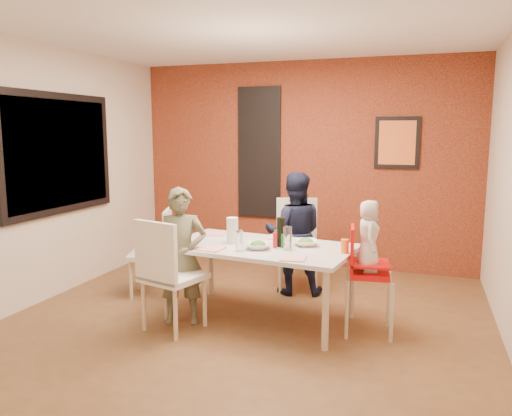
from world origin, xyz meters
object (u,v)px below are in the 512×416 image
(chair_left, at_px, (158,247))
(wine_bottle, at_px, (280,232))
(child_far, at_px, (294,233))
(child_near, at_px, (182,256))
(high_chair, at_px, (364,269))
(dining_table, at_px, (260,252))
(chair_far, at_px, (297,238))
(paper_towel_roll, at_px, (232,230))
(chair_near, at_px, (166,270))
(toddler, at_px, (368,236))

(chair_left, relative_size, wine_bottle, 3.46)
(chair_left, bearing_deg, child_far, 90.61)
(child_far, bearing_deg, child_near, 42.17)
(high_chair, xyz_separation_m, wine_bottle, (-0.78, 0.03, 0.28))
(dining_table, relative_size, high_chair, 1.91)
(high_chair, height_order, wine_bottle, wine_bottle)
(high_chair, distance_m, child_far, 1.24)
(chair_left, bearing_deg, high_chair, 61.26)
(high_chair, bearing_deg, dining_table, 81.01)
(chair_left, relative_size, child_far, 0.70)
(child_near, bearing_deg, child_far, 35.21)
(chair_far, distance_m, high_chair, 1.44)
(chair_left, distance_m, child_near, 0.92)
(dining_table, distance_m, child_near, 0.73)
(chair_left, distance_m, paper_towel_roll, 1.11)
(chair_far, xyz_separation_m, child_near, (-0.75, -1.43, 0.07))
(chair_far, bearing_deg, chair_left, -167.79)
(child_near, relative_size, child_far, 0.95)
(chair_near, height_order, high_chair, chair_near)
(high_chair, xyz_separation_m, child_near, (-1.64, -0.31, 0.06))
(chair_left, bearing_deg, dining_table, 55.53)
(chair_far, xyz_separation_m, chair_left, (-1.38, -0.78, -0.04))
(chair_far, height_order, chair_left, chair_far)
(chair_near, bearing_deg, child_near, -80.12)
(dining_table, xyz_separation_m, wine_bottle, (0.20, 0.01, 0.20))
(chair_left, height_order, child_far, child_far)
(wine_bottle, bearing_deg, dining_table, -176.98)
(chair_left, xyz_separation_m, child_near, (0.63, -0.66, 0.11))
(chair_far, relative_size, wine_bottle, 3.73)
(child_near, xyz_separation_m, child_far, (0.77, 1.19, 0.03))
(chair_near, relative_size, paper_towel_roll, 4.12)
(dining_table, relative_size, toddler, 2.93)
(dining_table, bearing_deg, paper_towel_roll, -179.97)
(high_chair, bearing_deg, child_far, 36.62)
(chair_near, relative_size, high_chair, 1.06)
(chair_left, distance_m, wine_bottle, 1.56)
(child_near, bearing_deg, chair_left, 112.19)
(dining_table, distance_m, paper_towel_roll, 0.34)
(chair_near, relative_size, wine_bottle, 3.75)
(dining_table, height_order, high_chair, high_chair)
(dining_table, distance_m, chair_far, 1.11)
(dining_table, distance_m, chair_left, 1.34)
(chair_left, height_order, child_near, child_near)
(chair_near, height_order, child_near, child_near)
(chair_near, bearing_deg, paper_towel_roll, -109.77)
(dining_table, height_order, child_far, child_far)
(wine_bottle, distance_m, paper_towel_roll, 0.48)
(chair_far, height_order, child_near, child_near)
(dining_table, relative_size, wine_bottle, 6.73)
(chair_near, xyz_separation_m, toddler, (1.69, 0.56, 0.31))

